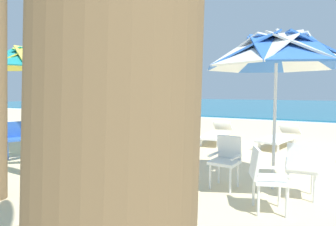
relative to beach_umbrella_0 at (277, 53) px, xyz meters
The scene contains 14 objects.
ground_plane 3.51m from the beach_umbrella_0, 81.61° to the left, with size 80.00×80.00×0.00m, color beige.
sea 29.82m from the beach_umbrella_0, 89.24° to the left, with size 80.00×36.00×0.10m, color teal.
surf_foam 11.66m from the beach_umbrella_0, 88.03° to the left, with size 80.00×0.70×0.01m, color white.
beach_umbrella_0 is the anchor object (origin of this frame).
plastic_chair_0 1.81m from the beach_umbrella_0, 29.65° to the right, with size 0.48×0.51×0.87m.
plastic_chair_1 2.00m from the beach_umbrella_0, 88.99° to the right, with size 0.59×0.57×0.87m.
plastic_chair_2 1.90m from the beach_umbrella_0, 159.44° to the right, with size 0.48×0.51×0.87m.
beach_umbrella_1 3.24m from the beach_umbrella_0, behind, with size 2.32×2.32×2.66m.
plastic_chair_3 4.22m from the beach_umbrella_0, 160.54° to the left, with size 0.63×0.63×0.87m.
beach_umbrella_2 6.09m from the beach_umbrella_0, behind, with size 2.39×2.39×2.86m.
plastic_chair_4 6.28m from the beach_umbrella_0, behind, with size 0.61×0.60×0.87m.
plastic_chair_5 6.34m from the beach_umbrella_0, behind, with size 0.61×0.63×0.87m.
sun_lounger_1 4.41m from the beach_umbrella_0, 94.92° to the left, with size 1.09×2.23×0.62m.
sun_lounger_2 4.77m from the beach_umbrella_0, 120.71° to the left, with size 0.79×2.19×0.62m.
Camera 1 is at (0.22, -7.53, 1.63)m, focal length 30.01 mm.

